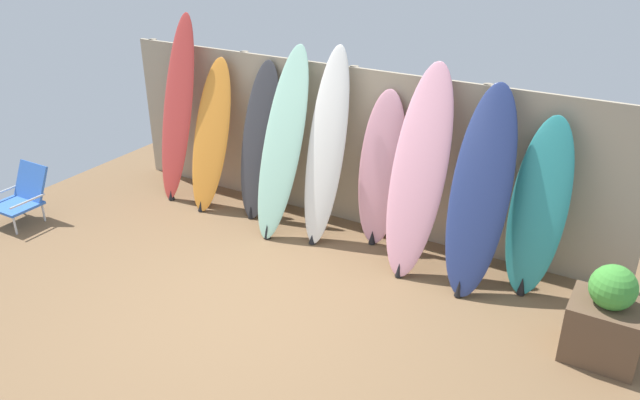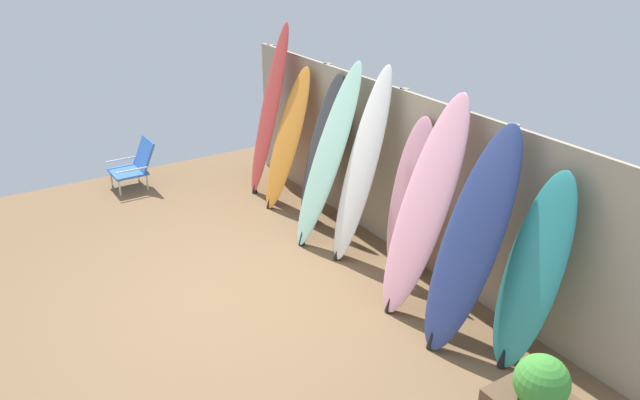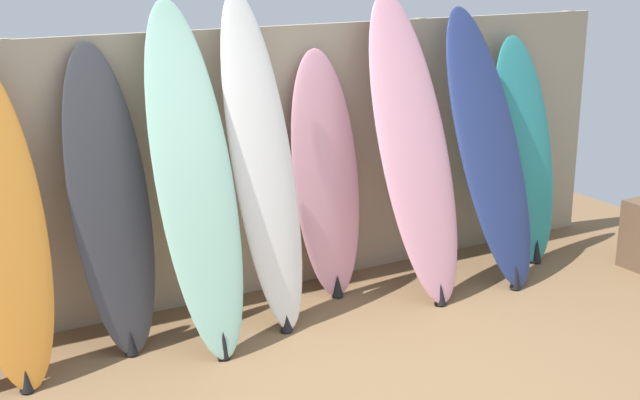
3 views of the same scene
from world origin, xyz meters
name	(u,v)px [view 1 (image 1 of 3)]	position (x,y,z in m)	size (l,w,h in m)	color
ground	(247,304)	(0.00, 0.00, 0.00)	(7.68, 7.68, 0.00)	brown
fence_back	(351,147)	(0.00, 2.01, 0.90)	(6.08, 0.11, 1.80)	tan
surfboard_red_0	(177,110)	(-2.16, 1.60, 1.10)	(0.54, 0.66, 2.22)	#D13D38
surfboard_orange_1	(211,136)	(-1.64, 1.57, 0.87)	(0.51, 0.70, 1.75)	orange
surfboard_charcoal_2	(260,142)	(-1.01, 1.67, 0.87)	(0.49, 0.58, 1.78)	#38383D
surfboard_seafoam_3	(282,145)	(-0.56, 1.47, 0.99)	(0.49, 0.83, 2.02)	#9ED6BC
surfboard_white_4	(326,147)	(-0.07, 1.58, 1.02)	(0.46, 0.73, 2.06)	white
surfboard_pink_5	(381,170)	(0.49, 1.76, 0.82)	(0.52, 0.40, 1.66)	pink
surfboard_pink_6	(419,172)	(1.01, 1.49, 1.00)	(0.57, 0.84, 2.02)	pink
surfboard_navy_7	(480,192)	(1.64, 1.46, 0.94)	(0.61, 0.87, 1.91)	navy
surfboard_teal_8	(538,209)	(2.14, 1.64, 0.82)	(0.53, 0.51, 1.67)	teal
beach_chair	(23,194)	(-3.25, 0.09, 0.32)	(0.50, 0.57, 0.64)	silver
planter_box	(605,320)	(2.91, 0.87, 0.36)	(0.57, 0.49, 0.84)	brown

